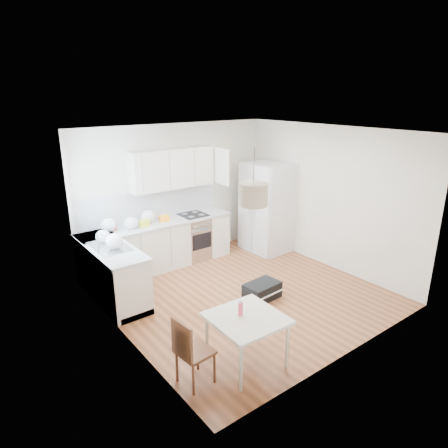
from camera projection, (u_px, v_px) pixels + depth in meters
The scene contains 29 objects.
floor at pixel (242, 293), 6.79m from camera, with size 4.20×4.20×0.00m, color brown.
ceiling at pixel (245, 131), 5.94m from camera, with size 4.20×4.20×0.00m, color white.
wall_back at pixel (176, 193), 7.96m from camera, with size 4.20×4.20×0.00m, color white.
wall_left at pixel (119, 247), 5.16m from camera, with size 4.20×4.20×0.00m, color white.
wall_right at pixel (328, 198), 7.57m from camera, with size 4.20×4.20×0.00m, color white.
window_glassblock at pixel (86, 199), 5.91m from camera, with size 0.02×1.00×1.00m, color #BFE0F9.
cabinets_back at pixel (159, 246), 7.67m from camera, with size 3.00×0.60×0.88m, color silver.
cabinets_left at pixel (111, 273), 6.53m from camera, with size 0.60×1.80×0.88m, color silver.
counter_back at pixel (158, 223), 7.53m from camera, with size 3.02×0.64×0.04m, color #B5B8BA.
counter_left at pixel (109, 247), 6.38m from camera, with size 0.64×1.82×0.04m, color #B5B8BA.
backsplash_back at pixel (149, 204), 7.65m from camera, with size 3.00×0.01×0.58m, color white.
backsplash_left at pixel (88, 232), 6.12m from camera, with size 0.01×1.80×0.58m, color white.
upper_cabinets at pixel (172, 169), 7.58m from camera, with size 1.70×0.32×0.75m, color silver.
range_oven at pixel (194, 237), 8.13m from camera, with size 0.50×0.61×0.88m, color #B7BABC, non-canonical shape.
sink at pixel (110, 247), 6.34m from camera, with size 0.50×0.80×0.16m, color #B7BABC, non-canonical shape.
refrigerator at pixel (267, 208), 8.43m from camera, with size 0.89×0.94×1.88m, color white, non-canonical shape.
dining_table at pixel (247, 322), 4.85m from camera, with size 0.87×0.87×0.66m.
dining_chair at pixel (195, 350), 4.58m from camera, with size 0.37×0.37×0.87m, color #4D2C17, non-canonical shape.
drink_bottle at pixel (241, 308), 4.84m from camera, with size 0.06×0.06×0.21m, color #F34366.
gym_bag at pixel (262, 291), 6.60m from camera, with size 0.58×0.38×0.27m, color black.
pendant_lamp at pixel (253, 195), 4.40m from camera, with size 0.32×0.32×0.25m, color beige.
grocery_bag_a at pixel (109, 225), 6.98m from camera, with size 0.27×0.23×0.25m, color white.
grocery_bag_b at pixel (131, 223), 7.12m from camera, with size 0.25×0.21×0.22m, color white.
grocery_bag_c at pixel (148, 217), 7.45m from camera, with size 0.28×0.24×0.25m, color white.
grocery_bag_d at pixel (103, 236), 6.49m from camera, with size 0.23×0.20×0.21m, color white.
grocery_bag_e at pixel (114, 241), 6.22m from camera, with size 0.28×0.23×0.25m, color white.
snack_orange at pixel (164, 218), 7.56m from camera, with size 0.18×0.11×0.12m, color orange.
snack_yellow at pixel (144, 223), 7.27m from camera, with size 0.18×0.11×0.12m, color yellow.
snack_red at pixel (112, 228), 7.07m from camera, with size 0.15×0.09×0.10m, color #B53216.
Camera 1 is at (-3.92, -4.65, 3.25)m, focal length 32.00 mm.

